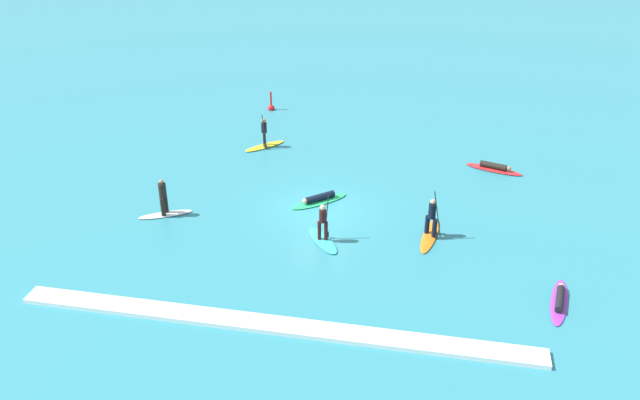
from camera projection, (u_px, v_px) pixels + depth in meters
The scene contains 10 objects.
ground_plane at pixel (320, 209), 31.25m from camera, with size 120.00×120.00×0.00m, color teal.
surfer_on_white_board at pixel (164, 204), 30.46m from camera, with size 2.46×1.68×1.86m.
surfer_on_yellow_board at pixel (264, 140), 37.71m from camera, with size 2.22×2.36×2.03m.
surfer_on_teal_board at pixel (323, 233), 28.46m from camera, with size 2.04×2.44×2.15m.
surfer_on_red_board at pixel (494, 168), 35.04m from camera, with size 3.12×1.62×0.42m.
surfer_on_green_board at pixel (319, 200), 31.82m from camera, with size 2.76×2.59×0.43m.
surfer_on_orange_board at pixel (431, 227), 28.81m from camera, with size 1.05×3.22×2.33m.
surfer_on_purple_board at pixel (560, 300), 24.67m from camera, with size 1.15×3.15×0.37m.
marker_buoy at pixel (271, 107), 43.34m from camera, with size 0.44×0.44×1.36m.
wave_crest at pixel (272, 325), 23.42m from camera, with size 19.12×0.90×0.18m, color white.
Camera 1 is at (5.22, -26.92, 14.98)m, focal length 36.77 mm.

